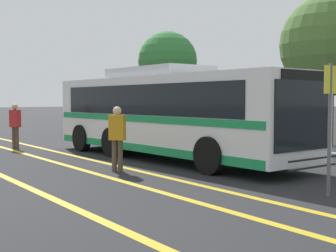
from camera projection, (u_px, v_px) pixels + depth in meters
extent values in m
plane|color=#262628|center=(167.00, 156.00, 16.18)|extent=(220.00, 220.00, 0.00)
cube|color=gold|center=(109.00, 164.00, 14.12)|extent=(30.51, 0.20, 0.01)
cube|color=gold|center=(73.00, 167.00, 13.44)|extent=(30.51, 0.20, 0.01)
cube|color=#99999E|center=(267.00, 148.00, 18.15)|extent=(38.51, 0.36, 0.15)
cube|color=white|center=(168.00, 113.00, 15.32)|extent=(10.61, 2.92, 2.36)
cube|color=black|center=(168.00, 100.00, 15.29)|extent=(9.14, 2.90, 0.94)
cube|color=#198C4C|center=(168.00, 118.00, 15.32)|extent=(10.40, 2.95, 0.20)
cube|color=#198C4C|center=(168.00, 145.00, 15.37)|extent=(10.40, 2.94, 0.24)
cube|color=black|center=(304.00, 116.00, 11.17)|extent=(0.14, 2.16, 1.69)
cube|color=black|center=(305.00, 75.00, 11.11)|extent=(0.12, 1.72, 0.24)
cube|color=silver|center=(158.00, 73.00, 15.65)|extent=(3.76, 2.13, 0.34)
cube|color=black|center=(313.00, 159.00, 11.00)|extent=(0.12, 1.84, 0.04)
cube|color=black|center=(313.00, 167.00, 11.01)|extent=(0.12, 1.84, 0.04)
cylinder|color=black|center=(269.00, 150.00, 13.54)|extent=(1.01, 0.32, 1.00)
cylinder|color=black|center=(210.00, 156.00, 12.08)|extent=(1.01, 0.32, 1.00)
cylinder|color=black|center=(167.00, 139.00, 17.34)|extent=(1.01, 0.32, 1.00)
cylinder|color=black|center=(112.00, 142.00, 15.88)|extent=(1.01, 0.32, 1.00)
cylinder|color=black|center=(134.00, 135.00, 19.07)|extent=(1.01, 0.32, 1.00)
cylinder|color=black|center=(82.00, 138.00, 17.62)|extent=(1.01, 0.32, 1.00)
cube|color=#4C3823|center=(112.00, 124.00, 24.94)|extent=(4.07, 2.00, 0.72)
cube|color=black|center=(112.00, 112.00, 24.82)|extent=(1.74, 1.68, 0.54)
cylinder|color=black|center=(87.00, 130.00, 25.51)|extent=(0.61, 0.22, 0.60)
cylinder|color=black|center=(116.00, 129.00, 26.47)|extent=(0.61, 0.22, 0.60)
cylinder|color=black|center=(107.00, 132.00, 23.45)|extent=(0.61, 0.22, 0.60)
cylinder|color=black|center=(137.00, 131.00, 24.40)|extent=(0.61, 0.22, 0.60)
cube|color=#9E9EA3|center=(169.00, 130.00, 20.37)|extent=(4.80, 2.20, 0.67)
cube|color=black|center=(167.00, 117.00, 20.44)|extent=(2.07, 1.81, 0.42)
cylinder|color=black|center=(205.00, 139.00, 19.65)|extent=(0.61, 0.23, 0.60)
cylinder|color=black|center=(169.00, 141.00, 18.67)|extent=(0.61, 0.23, 0.60)
cylinder|color=black|center=(169.00, 134.00, 22.11)|extent=(0.61, 0.23, 0.60)
cylinder|color=black|center=(134.00, 136.00, 21.13)|extent=(0.61, 0.23, 0.60)
cylinder|color=brown|center=(14.00, 138.00, 18.48)|extent=(0.14, 0.14, 0.86)
cylinder|color=brown|center=(17.00, 138.00, 18.41)|extent=(0.14, 0.14, 0.86)
cube|color=red|center=(15.00, 118.00, 18.40)|extent=(0.47, 0.39, 0.68)
sphere|color=tan|center=(15.00, 107.00, 18.38)|extent=(0.23, 0.23, 0.23)
cylinder|color=brown|center=(114.00, 156.00, 12.66)|extent=(0.14, 0.14, 0.85)
cylinder|color=brown|center=(120.00, 156.00, 12.62)|extent=(0.14, 0.14, 0.85)
cube|color=orange|center=(117.00, 128.00, 12.60)|extent=(0.46, 0.44, 0.68)
sphere|color=beige|center=(117.00, 111.00, 12.57)|extent=(0.23, 0.23, 0.23)
cylinder|color=#59595E|center=(329.00, 130.00, 9.31)|extent=(0.07, 0.07, 2.67)
cube|color=yellow|center=(330.00, 80.00, 9.25)|extent=(0.05, 0.40, 0.56)
cylinder|color=#513823|center=(330.00, 115.00, 19.59)|extent=(0.28, 0.28, 2.62)
sphere|color=#4C7033|center=(331.00, 45.00, 19.42)|extent=(4.25, 4.25, 4.25)
cylinder|color=#513823|center=(168.00, 107.00, 30.15)|extent=(0.28, 0.28, 2.99)
sphere|color=#337A38|center=(168.00, 61.00, 29.99)|extent=(3.79, 3.79, 3.79)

